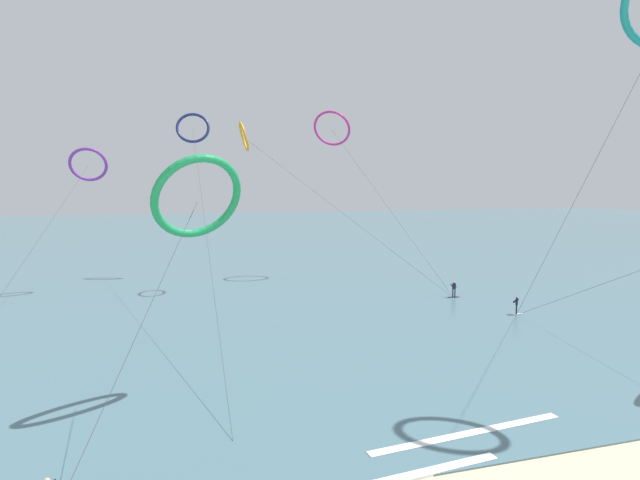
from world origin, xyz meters
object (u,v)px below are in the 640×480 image
(kite_navy, at_px, (193,128))
(kite_magenta, at_px, (332,129))
(surfer_ivory, at_px, (516,306))
(kite_violet, at_px, (88,165))
(kite_emerald, at_px, (197,197))
(surfer_charcoal, at_px, (454,290))
(kite_amber, at_px, (245,137))

(kite_navy, bearing_deg, kite_magenta, -8.27)
(surfer_ivory, bearing_deg, kite_violet, 96.89)
(surfer_ivory, distance_m, kite_emerald, 31.49)
(kite_violet, bearing_deg, kite_magenta, -174.60)
(surfer_charcoal, bearing_deg, kite_navy, -50.75)
(kite_magenta, relative_size, kite_navy, 0.45)
(kite_amber, bearing_deg, kite_emerald, 169.68)
(surfer_charcoal, height_order, kite_amber, kite_amber)
(surfer_charcoal, bearing_deg, kite_amber, -39.07)
(kite_navy, bearing_deg, surfer_charcoal, -33.91)
(kite_amber, height_order, kite_navy, kite_navy)
(surfer_ivory, bearing_deg, surfer_charcoal, 49.84)
(surfer_ivory, height_order, kite_magenta, kite_magenta)
(surfer_ivory, xyz_separation_m, kite_emerald, (-28.11, -9.87, 10.20))
(kite_emerald, bearing_deg, kite_violet, -92.14)
(surfer_ivory, relative_size, kite_magenta, 0.08)
(kite_amber, xyz_separation_m, kite_navy, (-5.26, 10.64, 1.96))
(kite_magenta, distance_m, kite_emerald, 40.00)
(kite_emerald, relative_size, kite_navy, 0.29)
(kite_magenta, bearing_deg, surfer_charcoal, 148.95)
(surfer_charcoal, height_order, kite_navy, kite_navy)
(surfer_ivory, xyz_separation_m, kite_violet, (-38.59, 22.06, 13.11))
(kite_magenta, height_order, kite_emerald, kite_magenta)
(surfer_ivory, relative_size, kite_navy, 0.04)
(kite_navy, bearing_deg, surfer_ivory, -40.59)
(kite_amber, height_order, kite_violet, kite_amber)
(surfer_ivory, bearing_deg, kite_emerald, 146.00)
(kite_violet, bearing_deg, surfer_charcoal, 158.56)
(surfer_charcoal, xyz_separation_m, kite_magenta, (-8.09, 17.15, 18.18))
(surfer_ivory, height_order, kite_emerald, kite_emerald)
(surfer_charcoal, xyz_separation_m, kite_amber, (-20.11, 11.13, 16.25))
(kite_magenta, distance_m, kite_navy, 17.90)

